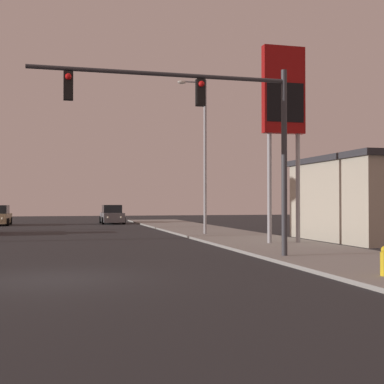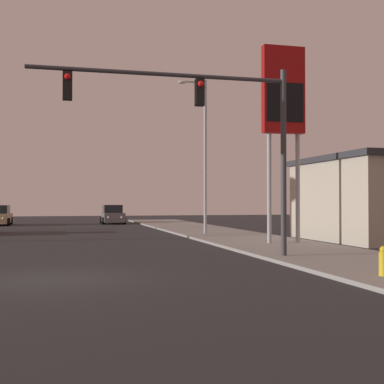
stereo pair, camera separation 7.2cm
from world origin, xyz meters
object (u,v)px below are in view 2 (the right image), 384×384
Objects in this scene: street_lamp at (203,148)px; traffic_light_mast at (212,119)px; car_grey at (113,215)px; fire_hydrant at (384,261)px; gas_station_sign at (283,101)px.

traffic_light_mast is at bearing -103.80° from street_lamp.
traffic_light_mast reaches higher than car_grey.
traffic_light_mast is at bearing 119.39° from fire_hydrant.
fire_hydrant is (3.37, -36.01, -0.27)m from car_grey.
gas_station_sign is (1.81, -7.41, 1.50)m from street_lamp.
car_grey reaches higher than fire_hydrant.
traffic_light_mast is at bearing -132.79° from gas_station_sign.
street_lamp is (3.51, -17.95, 4.36)m from car_grey.
car_grey is 36.17m from fire_hydrant.
gas_station_sign is (4.94, 5.34, 1.82)m from traffic_light_mast.
street_lamp is (3.13, 12.75, 0.32)m from traffic_light_mast.
gas_station_sign is (5.33, -25.36, 5.86)m from car_grey.
car_grey is at bearing 95.35° from fire_hydrant.
fire_hydrant is at bearing 95.03° from car_grey.
car_grey is at bearing 90.71° from traffic_light_mast.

